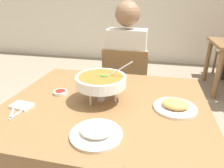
# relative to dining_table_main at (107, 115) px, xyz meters

# --- Properties ---
(dining_table_main) EXTENTS (1.20, 1.00, 0.75)m
(dining_table_main) POSITION_rel_dining_table_main_xyz_m (0.00, 0.00, 0.00)
(dining_table_main) COLOR brown
(dining_table_main) RESTS_ON ground_plane
(chair_diner_main) EXTENTS (0.44, 0.44, 0.90)m
(chair_diner_main) POSITION_rel_dining_table_main_xyz_m (-0.00, 0.78, -0.13)
(chair_diner_main) COLOR brown
(chair_diner_main) RESTS_ON ground_plane
(diner_main) EXTENTS (0.40, 0.45, 1.31)m
(diner_main) POSITION_rel_dining_table_main_xyz_m (0.00, 0.82, 0.10)
(diner_main) COLOR #2D2D38
(diner_main) RESTS_ON ground_plane
(curry_bowl) EXTENTS (0.33, 0.30, 0.26)m
(curry_bowl) POSITION_rel_dining_table_main_xyz_m (-0.03, 0.00, 0.23)
(curry_bowl) COLOR silver
(curry_bowl) RESTS_ON dining_table_main
(rice_plate) EXTENTS (0.24, 0.24, 0.06)m
(rice_plate) POSITION_rel_dining_table_main_xyz_m (0.03, -0.34, 0.12)
(rice_plate) COLOR white
(rice_plate) RESTS_ON dining_table_main
(appetizer_plate) EXTENTS (0.24, 0.24, 0.06)m
(appetizer_plate) POSITION_rel_dining_table_main_xyz_m (0.40, -0.01, 0.12)
(appetizer_plate) COLOR white
(appetizer_plate) RESTS_ON dining_table_main
(sauce_dish) EXTENTS (0.09, 0.09, 0.02)m
(sauce_dish) POSITION_rel_dining_table_main_xyz_m (-0.32, 0.03, 0.11)
(sauce_dish) COLOR white
(sauce_dish) RESTS_ON dining_table_main
(napkin_folded) EXTENTS (0.13, 0.10, 0.02)m
(napkin_folded) POSITION_rel_dining_table_main_xyz_m (-0.46, -0.18, 0.11)
(napkin_folded) COLOR white
(napkin_folded) RESTS_ON dining_table_main
(fork_utensil) EXTENTS (0.09, 0.16, 0.01)m
(fork_utensil) POSITION_rel_dining_table_main_xyz_m (-0.48, -0.23, 0.11)
(fork_utensil) COLOR silver
(fork_utensil) RESTS_ON dining_table_main
(spoon_utensil) EXTENTS (0.04, 0.17, 0.01)m
(spoon_utensil) POSITION_rel_dining_table_main_xyz_m (-0.43, -0.23, 0.11)
(spoon_utensil) COLOR silver
(spoon_utensil) RESTS_ON dining_table_main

